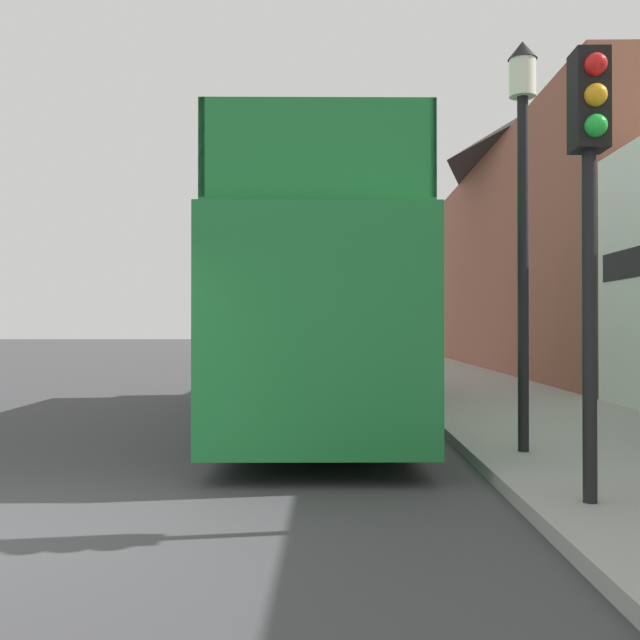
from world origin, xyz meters
TOP-DOWN VIEW (x-y plane):
  - ground_plane at (0.00, 21.00)m, footprint 144.00×144.00m
  - sidewalk at (6.49, 18.00)m, footprint 3.82×108.00m
  - brick_terrace_rear at (11.40, 22.08)m, footprint 6.00×23.22m
  - tour_bus at (2.64, 7.35)m, footprint 2.83×10.90m
  - parked_car_ahead_of_bus at (3.42, 15.20)m, footprint 1.93×4.13m
  - traffic_signal at (5.12, 0.70)m, footprint 0.28×0.42m
  - lamp_post_nearest at (5.22, 3.34)m, footprint 0.35×0.35m
  - lamp_post_second at (5.02, 11.12)m, footprint 0.35×0.35m

SIDE VIEW (x-z plane):
  - ground_plane at x=0.00m, z-range 0.00..0.00m
  - sidewalk at x=6.49m, z-range 0.00..0.14m
  - parked_car_ahead_of_bus at x=3.42m, z-range -0.04..1.46m
  - tour_bus at x=2.64m, z-range -0.17..3.90m
  - traffic_signal at x=5.12m, z-range 1.03..4.87m
  - lamp_post_nearest at x=5.22m, z-range 1.06..5.98m
  - lamp_post_second at x=5.02m, z-range 1.09..6.35m
  - brick_terrace_rear at x=11.40m, z-range 0.00..10.38m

